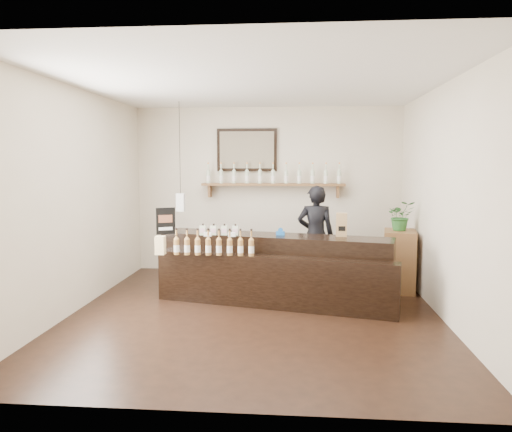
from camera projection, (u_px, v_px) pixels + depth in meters
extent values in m
plane|color=black|center=(255.00, 313.00, 6.19)|extent=(5.00, 5.00, 0.00)
plane|color=beige|center=(268.00, 190.00, 8.52)|extent=(4.50, 0.00, 4.50)
plane|color=beige|center=(224.00, 227.00, 3.57)|extent=(4.50, 0.00, 4.50)
plane|color=beige|center=(76.00, 200.00, 6.24)|extent=(0.00, 5.00, 5.00)
plane|color=beige|center=(445.00, 202.00, 5.86)|extent=(0.00, 5.00, 5.00)
plane|color=white|center=(255.00, 83.00, 5.90)|extent=(5.00, 5.00, 0.00)
cube|color=brown|center=(273.00, 184.00, 8.37)|extent=(2.40, 0.25, 0.04)
cube|color=brown|center=(210.00, 191.00, 8.51)|extent=(0.04, 0.20, 0.20)
cube|color=brown|center=(338.00, 192.00, 8.33)|extent=(0.04, 0.20, 0.20)
cube|color=black|center=(247.00, 150.00, 8.45)|extent=(1.02, 0.04, 0.72)
cube|color=#443B2B|center=(247.00, 150.00, 8.43)|extent=(0.92, 0.01, 0.62)
cube|color=white|center=(181.00, 202.00, 7.76)|extent=(0.12, 0.12, 0.28)
cylinder|color=black|center=(180.00, 148.00, 7.67)|extent=(0.01, 0.01, 1.41)
cylinder|color=beige|center=(208.00, 177.00, 8.45)|extent=(0.07, 0.07, 0.20)
cone|color=beige|center=(208.00, 170.00, 8.44)|extent=(0.07, 0.07, 0.05)
cylinder|color=beige|center=(208.00, 166.00, 8.44)|extent=(0.02, 0.02, 0.07)
cylinder|color=#D4863E|center=(208.00, 163.00, 8.43)|extent=(0.03, 0.03, 0.02)
cylinder|color=white|center=(208.00, 178.00, 8.46)|extent=(0.07, 0.07, 0.09)
cylinder|color=beige|center=(221.00, 177.00, 8.44)|extent=(0.07, 0.07, 0.20)
cone|color=beige|center=(221.00, 170.00, 8.42)|extent=(0.07, 0.07, 0.05)
cylinder|color=beige|center=(221.00, 166.00, 8.42)|extent=(0.02, 0.02, 0.07)
cylinder|color=#D4863E|center=(221.00, 163.00, 8.41)|extent=(0.03, 0.03, 0.02)
cylinder|color=white|center=(221.00, 178.00, 8.44)|extent=(0.07, 0.07, 0.09)
cylinder|color=beige|center=(234.00, 177.00, 8.42)|extent=(0.07, 0.07, 0.20)
cone|color=beige|center=(234.00, 170.00, 8.40)|extent=(0.07, 0.07, 0.05)
cylinder|color=beige|center=(234.00, 166.00, 8.40)|extent=(0.02, 0.02, 0.07)
cylinder|color=#D4863E|center=(234.00, 163.00, 8.39)|extent=(0.03, 0.03, 0.02)
cylinder|color=white|center=(234.00, 178.00, 8.42)|extent=(0.07, 0.07, 0.09)
cylinder|color=beige|center=(247.00, 177.00, 8.40)|extent=(0.07, 0.07, 0.20)
cone|color=beige|center=(247.00, 170.00, 8.39)|extent=(0.07, 0.07, 0.05)
cylinder|color=beige|center=(247.00, 166.00, 8.38)|extent=(0.02, 0.02, 0.07)
cylinder|color=#D4863E|center=(247.00, 163.00, 8.37)|extent=(0.03, 0.03, 0.02)
cylinder|color=white|center=(247.00, 178.00, 8.40)|extent=(0.07, 0.07, 0.09)
cylinder|color=beige|center=(260.00, 177.00, 8.38)|extent=(0.07, 0.07, 0.20)
cone|color=beige|center=(260.00, 170.00, 8.37)|extent=(0.07, 0.07, 0.05)
cylinder|color=beige|center=(260.00, 166.00, 8.36)|extent=(0.02, 0.02, 0.07)
cylinder|color=#D4863E|center=(260.00, 163.00, 8.36)|extent=(0.03, 0.03, 0.02)
cylinder|color=white|center=(260.00, 178.00, 8.38)|extent=(0.07, 0.07, 0.09)
cylinder|color=beige|center=(273.00, 177.00, 8.36)|extent=(0.07, 0.07, 0.20)
cone|color=beige|center=(273.00, 170.00, 8.35)|extent=(0.07, 0.07, 0.05)
cylinder|color=beige|center=(273.00, 166.00, 8.34)|extent=(0.02, 0.02, 0.07)
cylinder|color=#D4863E|center=(273.00, 163.00, 8.34)|extent=(0.03, 0.03, 0.02)
cylinder|color=white|center=(273.00, 178.00, 8.36)|extent=(0.07, 0.07, 0.09)
cylinder|color=beige|center=(286.00, 177.00, 8.34)|extent=(0.07, 0.07, 0.20)
cone|color=beige|center=(286.00, 170.00, 8.33)|extent=(0.07, 0.07, 0.05)
cylinder|color=beige|center=(286.00, 166.00, 8.32)|extent=(0.02, 0.02, 0.07)
cylinder|color=#D4863E|center=(286.00, 163.00, 8.32)|extent=(0.03, 0.03, 0.02)
cylinder|color=white|center=(286.00, 178.00, 8.35)|extent=(0.07, 0.07, 0.09)
cylinder|color=beige|center=(299.00, 177.00, 8.32)|extent=(0.07, 0.07, 0.20)
cone|color=beige|center=(299.00, 170.00, 8.31)|extent=(0.07, 0.07, 0.05)
cylinder|color=beige|center=(299.00, 166.00, 8.31)|extent=(0.02, 0.02, 0.07)
cylinder|color=#D4863E|center=(299.00, 163.00, 8.30)|extent=(0.03, 0.03, 0.02)
cylinder|color=white|center=(299.00, 179.00, 8.33)|extent=(0.07, 0.07, 0.09)
cylinder|color=beige|center=(313.00, 177.00, 8.31)|extent=(0.07, 0.07, 0.20)
cone|color=beige|center=(313.00, 170.00, 8.29)|extent=(0.07, 0.07, 0.05)
cylinder|color=beige|center=(313.00, 166.00, 8.29)|extent=(0.02, 0.02, 0.07)
cylinder|color=#D4863E|center=(313.00, 163.00, 8.28)|extent=(0.03, 0.03, 0.02)
cylinder|color=white|center=(313.00, 179.00, 8.31)|extent=(0.07, 0.07, 0.09)
cylinder|color=beige|center=(326.00, 177.00, 8.29)|extent=(0.07, 0.07, 0.20)
cone|color=beige|center=(326.00, 170.00, 8.27)|extent=(0.07, 0.07, 0.05)
cylinder|color=beige|center=(326.00, 166.00, 8.27)|extent=(0.02, 0.02, 0.07)
cylinder|color=#D4863E|center=(326.00, 163.00, 8.26)|extent=(0.03, 0.03, 0.02)
cylinder|color=white|center=(326.00, 179.00, 8.29)|extent=(0.07, 0.07, 0.09)
cylinder|color=beige|center=(339.00, 177.00, 8.27)|extent=(0.07, 0.07, 0.20)
cone|color=beige|center=(339.00, 170.00, 8.26)|extent=(0.07, 0.07, 0.05)
cylinder|color=beige|center=(339.00, 166.00, 8.25)|extent=(0.02, 0.02, 0.07)
cylinder|color=#D4863E|center=(339.00, 163.00, 8.24)|extent=(0.03, 0.03, 0.02)
cylinder|color=white|center=(339.00, 179.00, 8.27)|extent=(0.07, 0.07, 0.09)
cube|color=black|center=(274.00, 267.00, 6.82)|extent=(3.21, 1.28, 0.88)
cube|color=black|center=(273.00, 282.00, 6.42)|extent=(3.14, 1.01, 0.67)
cube|color=white|center=(208.00, 234.00, 6.64)|extent=(0.10, 0.04, 0.05)
cube|color=white|center=(232.00, 235.00, 6.62)|extent=(0.10, 0.04, 0.05)
cube|color=#FEE19B|center=(160.00, 250.00, 6.50)|extent=(0.12, 0.12, 0.12)
cube|color=#FEE19B|center=(160.00, 241.00, 6.49)|extent=(0.12, 0.12, 0.12)
cube|color=beige|center=(203.00, 230.00, 6.81)|extent=(0.08, 0.08, 0.13)
cube|color=#D3A4B0|center=(202.00, 231.00, 6.76)|extent=(0.07, 0.00, 0.06)
cylinder|color=black|center=(203.00, 225.00, 6.80)|extent=(0.02, 0.02, 0.03)
cube|color=beige|center=(214.00, 230.00, 6.79)|extent=(0.08, 0.08, 0.13)
cube|color=#D3A4B0|center=(213.00, 231.00, 6.75)|extent=(0.07, 0.00, 0.06)
cylinder|color=black|center=(214.00, 225.00, 6.78)|extent=(0.02, 0.02, 0.03)
cube|color=beige|center=(225.00, 230.00, 6.78)|extent=(0.08, 0.08, 0.13)
cube|color=#D3A4B0|center=(224.00, 231.00, 6.74)|extent=(0.07, 0.00, 0.06)
cylinder|color=black|center=(225.00, 225.00, 6.77)|extent=(0.02, 0.02, 0.03)
cube|color=beige|center=(235.00, 231.00, 6.77)|extent=(0.08, 0.08, 0.13)
cube|color=#D3A4B0|center=(235.00, 231.00, 6.73)|extent=(0.07, 0.00, 0.06)
cylinder|color=black|center=(235.00, 225.00, 6.76)|extent=(0.02, 0.02, 0.03)
cylinder|color=#A06F36|center=(176.00, 247.00, 6.48)|extent=(0.07, 0.07, 0.20)
cone|color=#A06F36|center=(176.00, 237.00, 6.46)|extent=(0.07, 0.07, 0.05)
cylinder|color=#A06F36|center=(176.00, 233.00, 6.46)|extent=(0.02, 0.02, 0.07)
cylinder|color=black|center=(176.00, 229.00, 6.45)|extent=(0.03, 0.03, 0.02)
cylinder|color=white|center=(177.00, 248.00, 6.48)|extent=(0.07, 0.07, 0.09)
cylinder|color=#A06F36|center=(187.00, 247.00, 6.47)|extent=(0.07, 0.07, 0.20)
cone|color=#A06F36|center=(187.00, 237.00, 6.45)|extent=(0.07, 0.07, 0.05)
cylinder|color=#A06F36|center=(187.00, 233.00, 6.45)|extent=(0.02, 0.02, 0.07)
cylinder|color=black|center=(187.00, 229.00, 6.44)|extent=(0.03, 0.03, 0.02)
cylinder|color=white|center=(187.00, 249.00, 6.47)|extent=(0.07, 0.07, 0.09)
cylinder|color=#A06F36|center=(198.00, 247.00, 6.45)|extent=(0.07, 0.07, 0.20)
cone|color=#A06F36|center=(198.00, 237.00, 6.44)|extent=(0.07, 0.07, 0.05)
cylinder|color=#A06F36|center=(197.00, 233.00, 6.43)|extent=(0.02, 0.02, 0.07)
cylinder|color=black|center=(197.00, 229.00, 6.43)|extent=(0.03, 0.03, 0.02)
cylinder|color=white|center=(198.00, 249.00, 6.46)|extent=(0.07, 0.07, 0.09)
cylinder|color=#A06F36|center=(208.00, 247.00, 6.44)|extent=(0.07, 0.07, 0.20)
cone|color=#A06F36|center=(208.00, 238.00, 6.43)|extent=(0.07, 0.07, 0.05)
cylinder|color=#A06F36|center=(208.00, 233.00, 6.42)|extent=(0.02, 0.02, 0.07)
cylinder|color=black|center=(208.00, 229.00, 6.42)|extent=(0.03, 0.03, 0.02)
cylinder|color=white|center=(208.00, 249.00, 6.44)|extent=(0.07, 0.07, 0.09)
cylinder|color=#A06F36|center=(219.00, 247.00, 6.43)|extent=(0.07, 0.07, 0.20)
cone|color=#A06F36|center=(219.00, 238.00, 6.42)|extent=(0.07, 0.07, 0.05)
cylinder|color=#A06F36|center=(219.00, 233.00, 6.41)|extent=(0.02, 0.02, 0.07)
cylinder|color=black|center=(219.00, 229.00, 6.41)|extent=(0.03, 0.03, 0.02)
cylinder|color=white|center=(219.00, 249.00, 6.43)|extent=(0.07, 0.07, 0.09)
cylinder|color=#A06F36|center=(230.00, 248.00, 6.42)|extent=(0.07, 0.07, 0.20)
cone|color=#A06F36|center=(230.00, 238.00, 6.41)|extent=(0.07, 0.07, 0.05)
cylinder|color=#A06F36|center=(230.00, 233.00, 6.40)|extent=(0.02, 0.02, 0.07)
cylinder|color=black|center=(230.00, 230.00, 6.39)|extent=(0.03, 0.03, 0.02)
cylinder|color=white|center=(230.00, 249.00, 6.42)|extent=(0.07, 0.07, 0.09)
cylinder|color=#A06F36|center=(240.00, 248.00, 6.41)|extent=(0.07, 0.07, 0.20)
cone|color=#A06F36|center=(240.00, 238.00, 6.39)|extent=(0.07, 0.07, 0.05)
cylinder|color=#A06F36|center=(240.00, 233.00, 6.39)|extent=(0.02, 0.02, 0.07)
cylinder|color=black|center=(240.00, 230.00, 6.38)|extent=(0.03, 0.03, 0.02)
cylinder|color=white|center=(240.00, 249.00, 6.41)|extent=(0.07, 0.07, 0.09)
cylinder|color=#A06F36|center=(251.00, 248.00, 6.40)|extent=(0.07, 0.07, 0.20)
cone|color=#A06F36|center=(251.00, 238.00, 6.38)|extent=(0.07, 0.07, 0.05)
cylinder|color=#A06F36|center=(251.00, 233.00, 6.38)|extent=(0.02, 0.02, 0.07)
cylinder|color=black|center=(251.00, 230.00, 6.37)|extent=(0.03, 0.03, 0.02)
cylinder|color=white|center=(251.00, 249.00, 6.40)|extent=(0.07, 0.07, 0.09)
cube|color=black|center=(166.00, 221.00, 6.82)|extent=(0.24, 0.14, 0.37)
cube|color=brown|center=(165.00, 219.00, 6.80)|extent=(0.17, 0.09, 0.10)
cube|color=white|center=(166.00, 229.00, 6.82)|extent=(0.17, 0.09, 0.04)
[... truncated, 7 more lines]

